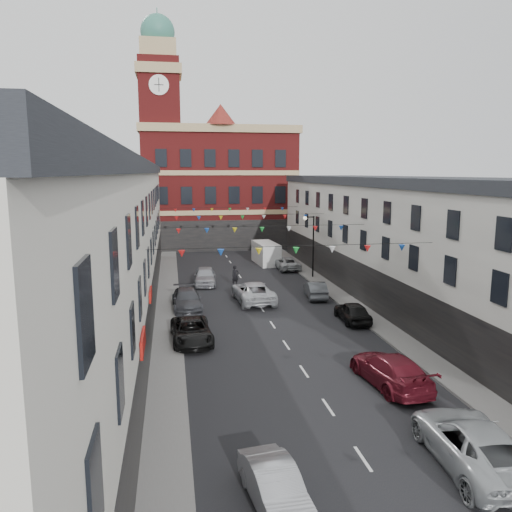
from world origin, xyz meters
TOP-DOWN VIEW (x-y plane):
  - ground at (0.00, 0.00)m, footprint 160.00×160.00m
  - pavement_left at (-6.90, 2.00)m, footprint 1.80×64.00m
  - pavement_right at (6.90, 2.00)m, footprint 1.80×64.00m
  - terrace_left at (-11.78, 1.00)m, footprint 8.40×56.00m
  - terrace_right at (11.78, 1.00)m, footprint 8.40×56.00m
  - civic_building at (0.00, 37.95)m, footprint 20.60×13.30m
  - clock_tower at (-7.50, 35.00)m, footprint 5.60×5.60m
  - distant_hill at (-4.00, 62.00)m, footprint 40.00×14.00m
  - street_lamp at (6.55, 14.00)m, footprint 1.10×0.36m
  - car_left_b at (-3.60, -17.99)m, footprint 1.88×4.08m
  - car_left_c at (-5.47, -2.55)m, footprint 2.53×5.11m
  - car_left_d at (-5.50, 4.84)m, footprint 2.24×5.15m
  - car_left_e at (-3.60, 12.89)m, footprint 2.26×4.84m
  - car_right_b at (3.60, -16.98)m, footprint 3.15×6.03m
  - car_right_c at (3.60, -10.29)m, footprint 2.65×5.50m
  - car_right_d at (5.50, -0.19)m, footprint 1.75×4.14m
  - car_right_e at (4.90, 6.63)m, footprint 1.93×4.26m
  - car_right_f at (5.34, 18.63)m, footprint 2.25×4.79m
  - moving_car at (-0.30, 6.13)m, footprint 3.00×5.99m
  - white_van at (3.80, 22.32)m, footprint 2.44×5.50m
  - pedestrian at (-0.99, 11.82)m, footprint 0.80×0.67m

SIDE VIEW (x-z plane):
  - ground at x=0.00m, z-range 0.00..0.00m
  - pavement_left at x=-6.90m, z-range 0.00..0.15m
  - pavement_right at x=6.90m, z-range 0.00..0.15m
  - car_left_b at x=-3.60m, z-range 0.00..1.30m
  - car_right_f at x=5.34m, z-range 0.00..1.33m
  - car_right_e at x=4.90m, z-range 0.00..1.35m
  - car_left_c at x=-5.47m, z-range 0.00..1.39m
  - car_right_d at x=5.50m, z-range 0.00..1.40m
  - car_left_d at x=-5.50m, z-range 0.00..1.48m
  - car_right_c at x=3.60m, z-range 0.00..1.54m
  - car_left_e at x=-3.60m, z-range 0.00..1.60m
  - car_right_b at x=3.60m, z-range 0.00..1.62m
  - moving_car at x=-0.30m, z-range 0.00..1.63m
  - pedestrian at x=-0.99m, z-range 0.00..1.87m
  - white_van at x=3.80m, z-range 0.00..2.37m
  - street_lamp at x=6.55m, z-range 0.90..6.90m
  - terrace_right at x=11.78m, z-range 0.00..9.70m
  - distant_hill at x=-4.00m, z-range 0.00..10.00m
  - terrace_left at x=-11.78m, z-range 0.00..10.70m
  - civic_building at x=0.00m, z-range -1.11..17.39m
  - clock_tower at x=-7.50m, z-range -0.07..29.93m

